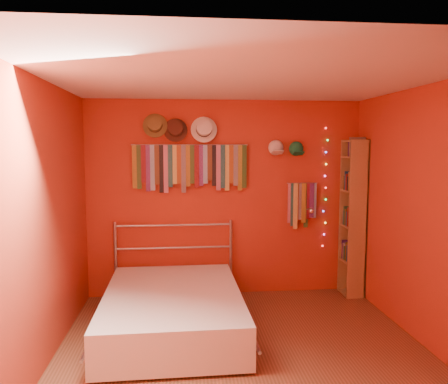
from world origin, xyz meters
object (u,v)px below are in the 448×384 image
object	(u,v)px
reading_lamp	(310,211)
bookshelf	(356,217)
tie_rack	(190,165)
bed	(173,310)

from	to	relation	value
reading_lamp	bookshelf	distance (m)	0.60
tie_rack	bed	distance (m)	1.81
tie_rack	bed	size ratio (longest dim) A/B	0.71
bed	reading_lamp	bearing A→B (deg)	27.24
reading_lamp	tie_rack	bearing A→B (deg)	174.23
tie_rack	bookshelf	size ratio (longest dim) A/B	0.72
tie_rack	reading_lamp	bearing A→B (deg)	-5.77
tie_rack	reading_lamp	size ratio (longest dim) A/B	5.19
reading_lamp	bookshelf	size ratio (longest dim) A/B	0.14
bed	bookshelf	bearing A→B (deg)	20.77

